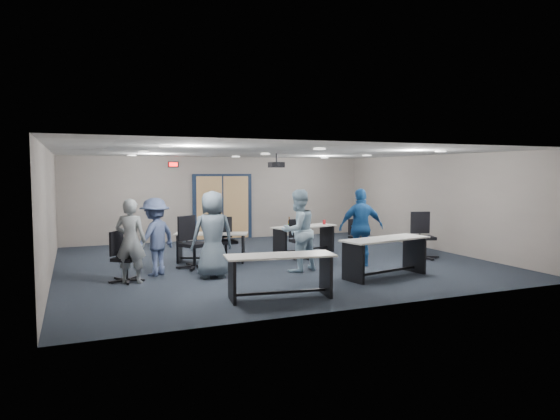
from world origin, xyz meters
name	(u,v)px	position (x,y,z in m)	size (l,w,h in m)	color
floor	(273,261)	(0.00, 0.00, 0.00)	(10.00, 10.00, 0.00)	black
back_wall	(222,198)	(0.00, 4.50, 1.35)	(10.00, 0.04, 2.70)	gray
front_wall	(375,225)	(0.00, -4.50, 1.35)	(10.00, 0.04, 2.70)	gray
left_wall	(49,214)	(-5.00, 0.00, 1.35)	(0.04, 9.00, 2.70)	gray
right_wall	(436,202)	(5.00, 0.00, 1.35)	(0.04, 9.00, 2.70)	gray
ceiling	(273,152)	(0.00, 0.00, 2.70)	(10.00, 9.00, 0.04)	silver
double_door	(223,207)	(0.00, 4.46, 1.05)	(2.00, 0.07, 2.20)	#111D33
exit_sign	(173,164)	(-1.60, 4.44, 2.45)	(0.32, 0.07, 0.18)	black
ceiling_projector	(276,165)	(0.30, 0.50, 2.40)	(0.35, 0.32, 0.37)	black
ceiling_can_lights	(269,154)	(0.00, 0.25, 2.67)	(6.24, 5.74, 0.02)	silver
table_front_left	(280,269)	(-1.21, -3.40, 0.53)	(1.98, 0.89, 0.78)	#B7B5AD
table_front_right	(385,250)	(1.53, -2.59, 0.56)	(2.13, 1.06, 0.83)	#B7B5AD
table_back_left	(211,242)	(-1.42, 0.53, 0.49)	(1.86, 1.21, 0.72)	#B7B5AD
table_back_right	(304,234)	(1.26, 0.85, 0.52)	(1.94, 1.03, 1.03)	#B7B5AD
chair_back_a	(194,242)	(-1.99, -0.13, 0.60)	(0.76, 0.76, 1.21)	black
chair_back_b	(226,240)	(-1.10, 0.36, 0.55)	(0.69, 0.69, 1.10)	black
chair_back_c	(300,239)	(0.79, 0.09, 0.50)	(0.63, 0.63, 1.00)	black
chair_back_d	(358,236)	(2.67, 0.37, 0.46)	(0.58, 0.58, 0.91)	black
chair_loose_left	(126,257)	(-3.58, -1.01, 0.52)	(0.65, 0.65, 1.03)	black
chair_loose_right	(423,236)	(3.69, -1.11, 0.60)	(0.75, 0.75, 1.19)	black
person_gray	(131,241)	(-3.50, -1.14, 0.85)	(0.62, 0.41, 1.70)	gray
person_plaid	(213,234)	(-1.86, -1.26, 0.92)	(0.89, 0.58, 1.83)	#505F6D
person_lightblue	(298,231)	(0.07, -1.34, 0.92)	(0.89, 0.69, 1.83)	#A7C8DD
person_navy	(361,227)	(1.71, -1.33, 0.92)	(1.07, 0.45, 1.83)	#1A4D90
person_back	(155,237)	(-2.93, -0.55, 0.83)	(1.08, 0.62, 1.67)	#485781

